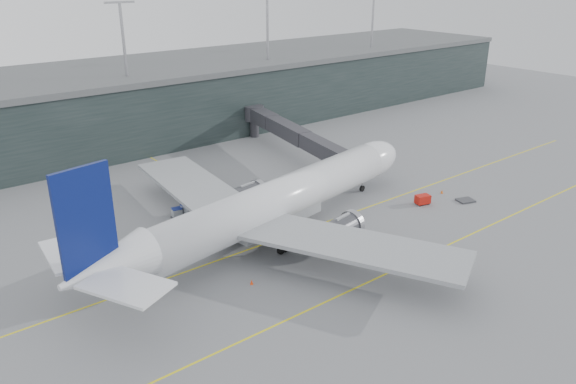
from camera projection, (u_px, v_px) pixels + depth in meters
ground at (245, 235)px, 79.94m from camera, size 320.00×320.00×0.00m
taxiline_a at (261, 245)px, 77.04m from camera, size 160.00×0.25×0.02m
taxiline_b at (341, 295)px, 65.42m from camera, size 160.00×0.25×0.02m
taxiline_lead_main at (203, 187)px, 97.34m from camera, size 0.25×60.00×0.02m
terminal at (89, 108)px, 119.19m from camera, size 240.00×36.00×29.00m
main_aircraft at (276, 202)px, 78.62m from camera, size 62.39×57.91×17.55m
jet_bridge at (280, 130)px, 111.50m from camera, size 12.04×45.76×7.01m
gse_cart at (423, 199)px, 89.96m from camera, size 2.58×1.99×1.55m
baggage_dolly at (466, 200)px, 91.35m from camera, size 3.16×2.82×0.26m
uld_a at (177, 213)px, 84.91m from camera, size 2.00×1.72×1.61m
uld_b at (188, 210)px, 85.43m from camera, size 2.70×2.40×2.05m
uld_c at (211, 204)px, 87.85m from camera, size 1.96×1.57×1.78m
cone_nose at (442, 191)px, 94.44m from camera, size 0.44×0.44×0.70m
cone_wing_stbd at (400, 262)px, 72.00m from camera, size 0.46×0.46×0.73m
cone_wing_port at (253, 198)px, 91.54m from camera, size 0.48×0.48×0.76m
cone_tail at (252, 282)px, 67.44m from camera, size 0.40×0.40×0.64m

